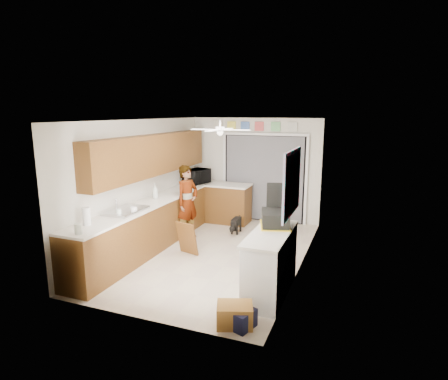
% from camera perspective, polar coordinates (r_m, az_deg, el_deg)
% --- Properties ---
extents(floor, '(5.00, 5.00, 0.00)m').
position_cam_1_polar(floor, '(7.25, -1.15, -9.55)').
color(floor, '#BCAB98').
rests_on(floor, ground).
extents(ceiling, '(5.00, 5.00, 0.00)m').
position_cam_1_polar(ceiling, '(6.75, -1.24, 10.63)').
color(ceiling, white).
rests_on(ceiling, ground).
extents(wall_back, '(3.20, 0.00, 3.20)m').
position_cam_1_polar(wall_back, '(9.22, 4.70, 3.11)').
color(wall_back, silver).
rests_on(wall_back, ground).
extents(wall_front, '(3.20, 0.00, 3.20)m').
position_cam_1_polar(wall_front, '(4.74, -12.75, -5.55)').
color(wall_front, silver).
rests_on(wall_front, ground).
extents(wall_left, '(0.00, 5.00, 5.00)m').
position_cam_1_polar(wall_left, '(7.63, -12.39, 1.05)').
color(wall_left, silver).
rests_on(wall_left, ground).
extents(wall_right, '(0.00, 5.00, 5.00)m').
position_cam_1_polar(wall_right, '(6.47, 12.04, -0.86)').
color(wall_right, silver).
rests_on(wall_right, ground).
extents(left_base_cabinets, '(0.60, 4.80, 0.90)m').
position_cam_1_polar(left_base_cabinets, '(7.66, -10.24, -4.99)').
color(left_base_cabinets, brown).
rests_on(left_base_cabinets, floor).
extents(left_countertop, '(0.62, 4.80, 0.04)m').
position_cam_1_polar(left_countertop, '(7.53, -10.31, -1.57)').
color(left_countertop, white).
rests_on(left_countertop, left_base_cabinets).
extents(upper_cabinets, '(0.32, 4.00, 0.80)m').
position_cam_1_polar(upper_cabinets, '(7.63, -10.74, 5.29)').
color(upper_cabinets, brown).
rests_on(upper_cabinets, wall_left).
extents(sink_basin, '(0.50, 0.76, 0.06)m').
position_cam_1_polar(sink_basin, '(6.72, -14.74, -3.11)').
color(sink_basin, silver).
rests_on(sink_basin, left_countertop).
extents(faucet, '(0.03, 0.03, 0.22)m').
position_cam_1_polar(faucet, '(6.81, -16.08, -2.16)').
color(faucet, silver).
rests_on(faucet, left_countertop).
extents(peninsula_base, '(1.00, 0.60, 0.90)m').
position_cam_1_polar(peninsula_base, '(9.06, 0.68, -2.16)').
color(peninsula_base, brown).
rests_on(peninsula_base, floor).
extents(peninsula_top, '(1.04, 0.64, 0.04)m').
position_cam_1_polar(peninsula_top, '(8.96, 0.69, 0.76)').
color(peninsula_top, white).
rests_on(peninsula_top, peninsula_base).
extents(back_opening_recess, '(2.00, 0.06, 2.10)m').
position_cam_1_polar(back_opening_recess, '(9.15, 6.13, 1.76)').
color(back_opening_recess, black).
rests_on(back_opening_recess, wall_back).
extents(curtain_panel, '(1.90, 0.03, 2.05)m').
position_cam_1_polar(curtain_panel, '(9.12, 6.06, 1.72)').
color(curtain_panel, slate).
rests_on(curtain_panel, wall_back).
extents(door_trim_left, '(0.06, 0.04, 2.10)m').
position_cam_1_polar(door_trim_left, '(9.43, 0.09, 2.13)').
color(door_trim_left, white).
rests_on(door_trim_left, wall_back).
extents(door_trim_right, '(0.06, 0.04, 2.10)m').
position_cam_1_polar(door_trim_right, '(8.92, 12.42, 1.28)').
color(door_trim_right, white).
rests_on(door_trim_right, wall_back).
extents(door_trim_head, '(2.10, 0.04, 0.06)m').
position_cam_1_polar(door_trim_head, '(9.00, 6.23, 8.45)').
color(door_trim_head, white).
rests_on(door_trim_head, wall_back).
extents(header_frame_0, '(0.22, 0.02, 0.22)m').
position_cam_1_polar(header_frame_0, '(9.27, 1.15, 9.73)').
color(header_frame_0, '#FAF053').
rests_on(header_frame_0, wall_back).
extents(header_frame_1, '(0.22, 0.02, 0.22)m').
position_cam_1_polar(header_frame_1, '(9.16, 3.24, 9.68)').
color(header_frame_1, '#4973C5').
rests_on(header_frame_1, wall_back).
extents(header_frame_2, '(0.22, 0.02, 0.22)m').
position_cam_1_polar(header_frame_2, '(9.06, 5.38, 9.63)').
color(header_frame_2, '#D85153').
rests_on(header_frame_2, wall_back).
extents(header_frame_3, '(0.22, 0.02, 0.22)m').
position_cam_1_polar(header_frame_3, '(8.96, 7.87, 9.54)').
color(header_frame_3, '#6DC077').
rests_on(header_frame_3, wall_back).
extents(header_frame_4, '(0.22, 0.02, 0.22)m').
position_cam_1_polar(header_frame_4, '(8.88, 10.42, 9.44)').
color(header_frame_4, beige).
rests_on(header_frame_4, wall_back).
extents(route66_sign, '(0.22, 0.02, 0.26)m').
position_cam_1_polar(route66_sign, '(9.40, -0.89, 9.76)').
color(route66_sign, silver).
rests_on(route66_sign, wall_back).
extents(right_counter_base, '(0.50, 1.40, 0.90)m').
position_cam_1_polar(right_counter_base, '(5.63, 7.13, -11.18)').
color(right_counter_base, white).
rests_on(right_counter_base, floor).
extents(right_counter_top, '(0.54, 1.44, 0.04)m').
position_cam_1_polar(right_counter_top, '(5.47, 7.15, -6.63)').
color(right_counter_top, white).
rests_on(right_counter_top, right_counter_base).
extents(abstract_painting, '(0.03, 1.15, 0.95)m').
position_cam_1_polar(abstract_painting, '(5.43, 10.32, 1.10)').
color(abstract_painting, '#EE578E').
rests_on(abstract_painting, wall_right).
extents(ceiling_fan, '(1.14, 1.14, 0.24)m').
position_cam_1_polar(ceiling_fan, '(6.94, -0.60, 9.18)').
color(ceiling_fan, white).
rests_on(ceiling_fan, ceiling).
extents(microwave, '(0.54, 0.69, 0.34)m').
position_cam_1_polar(microwave, '(9.06, -4.17, 2.08)').
color(microwave, black).
rests_on(microwave, left_countertop).
extents(soap_bottle, '(0.13, 0.13, 0.29)m').
position_cam_1_polar(soap_bottle, '(7.61, -10.45, -0.16)').
color(soap_bottle, silver).
rests_on(soap_bottle, left_countertop).
extents(cup, '(0.13, 0.13, 0.09)m').
position_cam_1_polar(cup, '(6.66, -13.59, -2.90)').
color(cup, white).
rests_on(cup, left_countertop).
extents(jar_a, '(0.11, 0.11, 0.15)m').
position_cam_1_polar(jar_a, '(5.72, -21.31, -5.53)').
color(jar_a, silver).
rests_on(jar_a, left_countertop).
extents(jar_b, '(0.10, 0.10, 0.13)m').
position_cam_1_polar(jar_b, '(6.45, -15.72, -3.34)').
color(jar_b, silver).
rests_on(jar_b, left_countertop).
extents(paper_towel_roll, '(0.16, 0.16, 0.27)m').
position_cam_1_polar(paper_towel_roll, '(6.10, -20.24, -3.77)').
color(paper_towel_roll, white).
rests_on(paper_towel_roll, left_countertop).
extents(suitcase, '(0.54, 0.63, 0.23)m').
position_cam_1_polar(suitcase, '(5.75, 7.81, -4.33)').
color(suitcase, black).
rests_on(suitcase, right_counter_top).
extents(suitcase_rim, '(0.59, 0.68, 0.02)m').
position_cam_1_polar(suitcase_rim, '(5.78, 7.78, -5.37)').
color(suitcase_rim, yellow).
rests_on(suitcase_rim, suitcase).
extents(suitcase_lid, '(0.41, 0.15, 0.50)m').
position_cam_1_polar(suitcase_lid, '(5.96, 8.52, -1.28)').
color(suitcase_lid, black).
rests_on(suitcase_lid, suitcase).
extents(cardboard_box, '(0.53, 0.47, 0.28)m').
position_cam_1_polar(cardboard_box, '(4.96, 1.64, -18.47)').
color(cardboard_box, '#AB7E35').
rests_on(cardboard_box, floor).
extents(navy_crate, '(0.46, 0.42, 0.23)m').
position_cam_1_polar(navy_crate, '(4.96, 2.17, -18.79)').
color(navy_crate, black).
rests_on(navy_crate, floor).
extents(cabinet_door_panel, '(0.46, 0.27, 0.63)m').
position_cam_1_polar(cabinet_door_panel, '(7.09, -5.67, -7.34)').
color(cabinet_door_panel, brown).
rests_on(cabinet_door_panel, floor).
extents(man, '(0.53, 0.65, 1.56)m').
position_cam_1_polar(man, '(7.89, -5.59, -1.86)').
color(man, white).
rests_on(man, floor).
extents(dog, '(0.22, 0.49, 0.38)m').
position_cam_1_polar(dog, '(8.33, 1.87, -5.29)').
color(dog, black).
rests_on(dog, floor).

